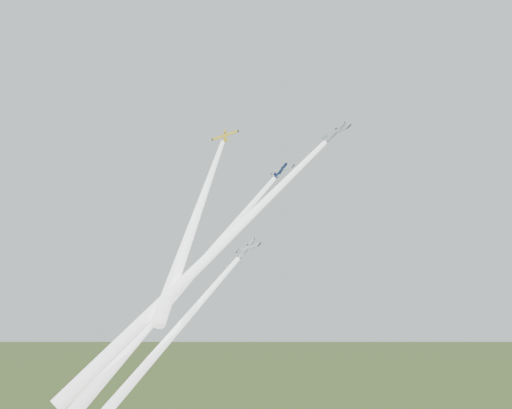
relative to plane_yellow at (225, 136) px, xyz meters
name	(u,v)px	position (x,y,z in m)	size (l,w,h in m)	color
plane_yellow	(225,136)	(0.00, 0.00, 0.00)	(7.00, 6.95, 1.10)	yellow
smoke_trail_yellow	(196,216)	(10.04, -22.09, -22.38)	(2.51, 2.51, 59.61)	white
plane_navy	(281,170)	(16.48, -0.70, -10.47)	(6.80, 6.75, 1.07)	#0E1B3E
smoke_trail_navy	(178,291)	(11.95, -29.40, -37.28)	(2.51, 2.51, 72.67)	white
plane_silver_right	(335,133)	(32.60, -5.63, -5.30)	(8.44, 8.37, 1.32)	#A9AFB7
smoke_trail_silver_right	(210,255)	(20.84, -31.04, -31.13)	(2.51, 2.51, 69.78)	white
plane_silver_low	(247,249)	(15.08, -11.91, -28.58)	(7.25, 7.19, 1.14)	#B6BCC5
smoke_trail_silver_low	(134,379)	(9.16, -37.26, -52.58)	(2.51, 2.51, 64.42)	white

